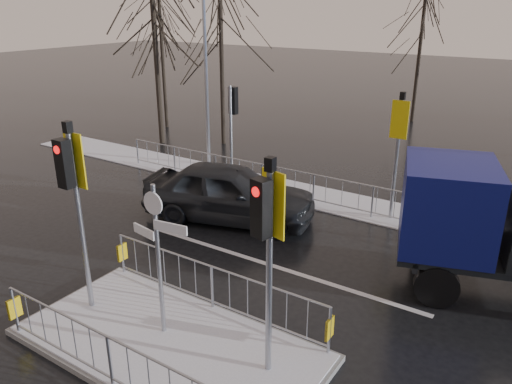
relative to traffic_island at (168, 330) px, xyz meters
The scene contains 12 objects.
ground 0.39m from the traffic_island, 42.90° to the right, with size 120.00×120.00×0.00m, color black.
snow_verge 8.60m from the traffic_island, 89.92° to the left, with size 30.00×2.00×0.04m, color white.
lane_markings 0.52m from the traffic_island, 88.07° to the right, with size 8.00×11.38×0.01m.
traffic_island is the anchor object (origin of this frame).
far_kerb_fixtures 8.11m from the traffic_island, 87.84° to the left, with size 18.00×0.65×3.83m.
car_far_lane 6.12m from the traffic_island, 114.91° to the left, with size 2.07×5.16×1.76m, color black.
flatbed_truck 7.25m from the traffic_island, 50.49° to the left, with size 6.78×4.10×2.96m.
tree_near_a 16.23m from the traffic_island, 133.66° to the left, with size 4.75×4.75×8.97m.
tree_near_b 15.57m from the traffic_island, 122.60° to the left, with size 4.00×4.00×7.55m.
tree_near_c 18.84m from the traffic_island, 132.79° to the left, with size 3.50×3.50×6.61m.
tree_far_a 22.52m from the traffic_island, 95.17° to the left, with size 3.75×3.75×7.08m.
street_lamp_left 12.17m from the traffic_island, 124.07° to the left, with size 1.25×0.18×8.20m.
Camera 1 is at (5.73, -5.69, 6.22)m, focal length 35.00 mm.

